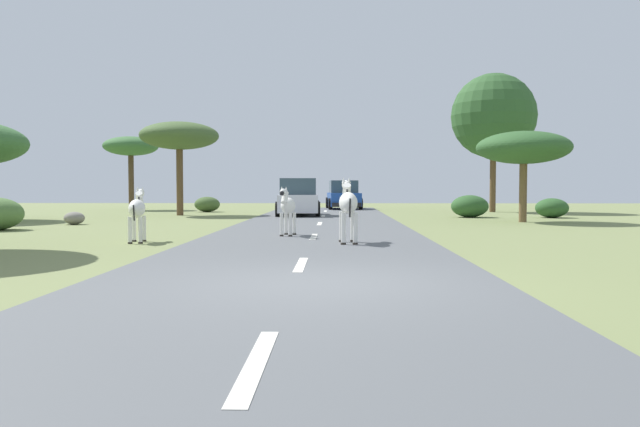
{
  "coord_description": "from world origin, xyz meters",
  "views": [
    {
      "loc": [
        0.23,
        -8.65,
        1.38
      ],
      "look_at": [
        -0.22,
        8.68,
        0.65
      ],
      "focal_mm": 35.0,
      "sensor_mm": 36.0,
      "label": 1
    }
  ],
  "objects_px": {
    "car_0": "(298,198)",
    "bush_2": "(207,204)",
    "tree_2": "(524,148)",
    "tree_6": "(179,137)",
    "zebra_1": "(348,204)",
    "rock_1": "(74,218)",
    "tree_3": "(494,116)",
    "bush_3": "(552,208)",
    "zebra_2": "(137,209)",
    "car_1": "(344,196)",
    "tree_4": "(131,147)",
    "zebra_0": "(287,206)",
    "bush_0": "(470,206)"
  },
  "relations": [
    {
      "from": "bush_0",
      "to": "bush_3",
      "type": "height_order",
      "value": "bush_0"
    },
    {
      "from": "zebra_2",
      "to": "tree_2",
      "type": "relative_size",
      "value": 0.4
    },
    {
      "from": "bush_3",
      "to": "tree_6",
      "type": "bearing_deg",
      "value": 173.59
    },
    {
      "from": "bush_2",
      "to": "tree_4",
      "type": "bearing_deg",
      "value": 149.7
    },
    {
      "from": "zebra_0",
      "to": "tree_6",
      "type": "xyz_separation_m",
      "value": [
        -6.33,
        13.3,
        3.0
      ]
    },
    {
      "from": "car_1",
      "to": "tree_6",
      "type": "distance_m",
      "value": 11.8
    },
    {
      "from": "zebra_2",
      "to": "tree_4",
      "type": "distance_m",
      "value": 23.66
    },
    {
      "from": "bush_2",
      "to": "car_1",
      "type": "bearing_deg",
      "value": 26.32
    },
    {
      "from": "zebra_1",
      "to": "zebra_2",
      "type": "distance_m",
      "value": 5.29
    },
    {
      "from": "rock_1",
      "to": "tree_3",
      "type": "bearing_deg",
      "value": 33.44
    },
    {
      "from": "tree_6",
      "to": "rock_1",
      "type": "distance_m",
      "value": 8.65
    },
    {
      "from": "tree_6",
      "to": "bush_0",
      "type": "relative_size",
      "value": 2.69
    },
    {
      "from": "zebra_0",
      "to": "car_1",
      "type": "bearing_deg",
      "value": -88.14
    },
    {
      "from": "tree_6",
      "to": "bush_0",
      "type": "height_order",
      "value": "tree_6"
    },
    {
      "from": "zebra_2",
      "to": "tree_2",
      "type": "distance_m",
      "value": 15.67
    },
    {
      "from": "tree_3",
      "to": "tree_6",
      "type": "xyz_separation_m",
      "value": [
        -16.37,
        -4.56,
        -1.46
      ]
    },
    {
      "from": "car_0",
      "to": "bush_3",
      "type": "distance_m",
      "value": 11.6
    },
    {
      "from": "bush_3",
      "to": "car_1",
      "type": "bearing_deg",
      "value": 133.0
    },
    {
      "from": "rock_1",
      "to": "zebra_2",
      "type": "bearing_deg",
      "value": -57.18
    },
    {
      "from": "bush_2",
      "to": "bush_3",
      "type": "bearing_deg",
      "value": -20.05
    },
    {
      "from": "tree_2",
      "to": "bush_2",
      "type": "height_order",
      "value": "tree_2"
    },
    {
      "from": "car_0",
      "to": "bush_2",
      "type": "height_order",
      "value": "car_0"
    },
    {
      "from": "tree_2",
      "to": "tree_6",
      "type": "bearing_deg",
      "value": 159.9
    },
    {
      "from": "zebra_0",
      "to": "car_1",
      "type": "xyz_separation_m",
      "value": [
        1.78,
        21.31,
        -0.01
      ]
    },
    {
      "from": "bush_2",
      "to": "car_0",
      "type": "bearing_deg",
      "value": -43.9
    },
    {
      "from": "zebra_2",
      "to": "rock_1",
      "type": "xyz_separation_m",
      "value": [
        -4.72,
        7.32,
        -0.6
      ]
    },
    {
      "from": "zebra_1",
      "to": "zebra_2",
      "type": "xyz_separation_m",
      "value": [
        -5.25,
        0.56,
        -0.15
      ]
    },
    {
      "from": "bush_3",
      "to": "rock_1",
      "type": "bearing_deg",
      "value": -163.84
    },
    {
      "from": "zebra_1",
      "to": "tree_4",
      "type": "xyz_separation_m",
      "value": [
        -12.78,
        22.8,
        2.83
      ]
    },
    {
      "from": "bush_0",
      "to": "rock_1",
      "type": "bearing_deg",
      "value": -159.46
    },
    {
      "from": "zebra_1",
      "to": "tree_3",
      "type": "xyz_separation_m",
      "value": [
        8.42,
        20.03,
        4.33
      ]
    },
    {
      "from": "tree_3",
      "to": "tree_6",
      "type": "bearing_deg",
      "value": -164.45
    },
    {
      "from": "zebra_0",
      "to": "rock_1",
      "type": "distance_m",
      "value": 10.14
    },
    {
      "from": "tree_4",
      "to": "tree_6",
      "type": "distance_m",
      "value": 8.78
    },
    {
      "from": "tree_4",
      "to": "rock_1",
      "type": "xyz_separation_m",
      "value": [
        2.81,
        -14.92,
        -3.58
      ]
    },
    {
      "from": "tree_6",
      "to": "zebra_2",
      "type": "bearing_deg",
      "value": -79.75
    },
    {
      "from": "zebra_1",
      "to": "rock_1",
      "type": "height_order",
      "value": "zebra_1"
    },
    {
      "from": "zebra_2",
      "to": "car_1",
      "type": "bearing_deg",
      "value": 67.28
    },
    {
      "from": "car_1",
      "to": "bush_0",
      "type": "xyz_separation_m",
      "value": [
        5.67,
        -9.69,
        -0.34
      ]
    },
    {
      "from": "zebra_1",
      "to": "tree_3",
      "type": "bearing_deg",
      "value": 64.01
    },
    {
      "from": "tree_4",
      "to": "car_1",
      "type": "bearing_deg",
      "value": 3.07
    },
    {
      "from": "bush_2",
      "to": "bush_3",
      "type": "distance_m",
      "value": 18.05
    },
    {
      "from": "tree_3",
      "to": "rock_1",
      "type": "height_order",
      "value": "tree_3"
    },
    {
      "from": "car_0",
      "to": "tree_4",
      "type": "distance_m",
      "value": 13.86
    },
    {
      "from": "car_0",
      "to": "car_1",
      "type": "relative_size",
      "value": 0.99
    },
    {
      "from": "tree_2",
      "to": "bush_3",
      "type": "xyz_separation_m",
      "value": [
        2.36,
        3.55,
        -2.48
      ]
    },
    {
      "from": "zebra_2",
      "to": "bush_3",
      "type": "distance_m",
      "value": 19.61
    },
    {
      "from": "zebra_0",
      "to": "bush_2",
      "type": "relative_size",
      "value": 1.01
    },
    {
      "from": "tree_3",
      "to": "tree_2",
      "type": "bearing_deg",
      "value": -97.45
    },
    {
      "from": "zebra_1",
      "to": "bush_2",
      "type": "relative_size",
      "value": 1.18
    }
  ]
}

